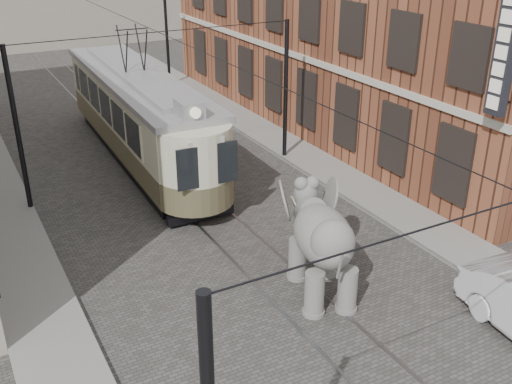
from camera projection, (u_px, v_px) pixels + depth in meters
ground at (242, 245)px, 19.48m from camera, size 120.00×120.00×0.00m
tram_rails at (242, 245)px, 19.47m from camera, size 1.54×80.00×0.02m
sidewalk_right at (386, 205)px, 22.05m from camera, size 2.00×60.00×0.15m
sidewalk_left at (35, 299)px, 16.63m from camera, size 2.00×60.00×0.15m
brick_building at (357, 2)px, 28.92m from camera, size 8.00×26.00×12.00m
catenary at (175, 117)px, 22.12m from camera, size 11.00×30.20×6.00m
tram at (137, 96)px, 25.44m from camera, size 3.36×14.30×5.64m
elephant at (323, 249)px, 16.42m from camera, size 3.89×5.24×2.86m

